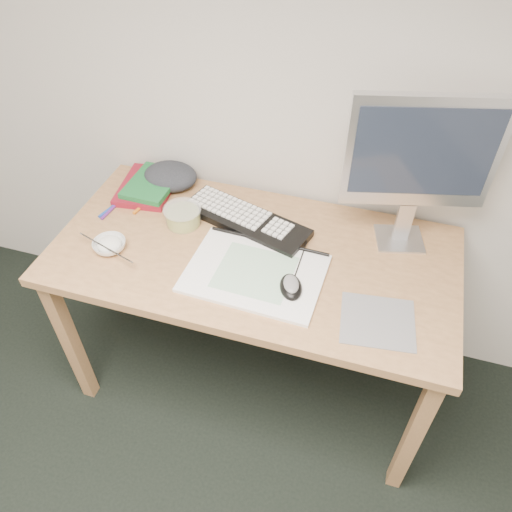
{
  "coord_description": "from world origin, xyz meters",
  "views": [
    {
      "loc": [
        0.39,
        0.24,
        1.94
      ],
      "look_at": [
        0.05,
        1.33,
        0.83
      ],
      "focal_mm": 35.0,
      "sensor_mm": 36.0,
      "label": 1
    }
  ],
  "objects_px": {
    "monitor": "(421,157)",
    "sketchpad": "(255,273)",
    "rice_bowl": "(110,246)",
    "keyboard": "(246,220)",
    "desk": "(253,269)"
  },
  "relations": [
    {
      "from": "sketchpad",
      "to": "rice_bowl",
      "type": "relative_size",
      "value": 3.92
    },
    {
      "from": "monitor",
      "to": "sketchpad",
      "type": "bearing_deg",
      "value": -158.57
    },
    {
      "from": "sketchpad",
      "to": "rice_bowl",
      "type": "xyz_separation_m",
      "value": [
        -0.52,
        -0.03,
        0.01
      ]
    },
    {
      "from": "monitor",
      "to": "rice_bowl",
      "type": "xyz_separation_m",
      "value": [
        -0.96,
        -0.35,
        -0.33
      ]
    },
    {
      "from": "keyboard",
      "to": "monitor",
      "type": "xyz_separation_m",
      "value": [
        0.55,
        0.07,
        0.33
      ]
    },
    {
      "from": "sketchpad",
      "to": "monitor",
      "type": "relative_size",
      "value": 0.81
    },
    {
      "from": "desk",
      "to": "monitor",
      "type": "distance_m",
      "value": 0.67
    },
    {
      "from": "rice_bowl",
      "to": "monitor",
      "type": "bearing_deg",
      "value": 19.91
    },
    {
      "from": "sketchpad",
      "to": "monitor",
      "type": "distance_m",
      "value": 0.64
    },
    {
      "from": "keyboard",
      "to": "rice_bowl",
      "type": "bearing_deg",
      "value": -129.4
    },
    {
      "from": "monitor",
      "to": "keyboard",
      "type": "bearing_deg",
      "value": 173.56
    },
    {
      "from": "desk",
      "to": "rice_bowl",
      "type": "distance_m",
      "value": 0.51
    },
    {
      "from": "rice_bowl",
      "to": "sketchpad",
      "type": "bearing_deg",
      "value": 3.5
    },
    {
      "from": "sketchpad",
      "to": "keyboard",
      "type": "relative_size",
      "value": 0.92
    },
    {
      "from": "monitor",
      "to": "rice_bowl",
      "type": "height_order",
      "value": "monitor"
    }
  ]
}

